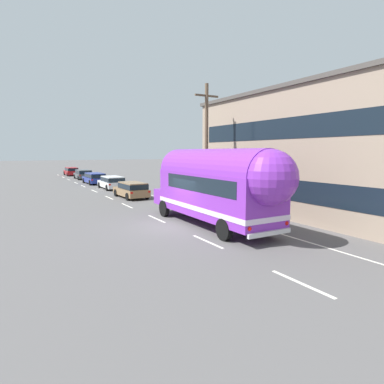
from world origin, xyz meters
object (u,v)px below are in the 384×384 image
(painted_bus, at_px, (218,184))
(car_third, at_px, (95,178))
(utility_pole, at_px, (206,145))
(car_lead, at_px, (132,189))
(car_fifth, at_px, (71,171))
(car_fourth, at_px, (83,174))
(car_second, at_px, (112,182))

(painted_bus, relative_size, car_third, 2.26)
(utility_pole, relative_size, car_lead, 1.90)
(utility_pole, relative_size, car_fifth, 1.79)
(car_fourth, bearing_deg, car_lead, -90.87)
(painted_bus, distance_m, car_lead, 12.91)
(car_second, height_order, car_third, same)
(car_lead, distance_m, car_fifth, 30.67)
(car_lead, height_order, car_fifth, same)
(car_third, height_order, car_fifth, same)
(utility_pole, xyz_separation_m, car_lead, (-2.67, 7.80, -3.64))
(car_lead, distance_m, car_third, 14.08)
(utility_pole, bearing_deg, car_third, 96.72)
(car_lead, bearing_deg, car_fourth, 89.13)
(painted_bus, bearing_deg, car_third, 90.28)
(car_fourth, height_order, car_fifth, same)
(car_lead, bearing_deg, car_fifth, 89.85)
(car_fifth, bearing_deg, car_lead, -90.15)
(car_second, bearing_deg, car_fifth, 90.85)
(painted_bus, relative_size, car_second, 2.31)
(car_lead, distance_m, car_fourth, 22.21)
(car_second, height_order, car_fourth, same)
(utility_pole, bearing_deg, car_fourth, 94.44)
(car_fourth, bearing_deg, car_third, -91.75)
(car_third, bearing_deg, car_lead, -90.37)
(car_second, height_order, car_fifth, same)
(car_third, distance_m, car_fourth, 8.13)
(utility_pole, bearing_deg, car_second, 98.31)
(painted_bus, xyz_separation_m, car_second, (0.20, 20.38, -1.51))
(car_lead, bearing_deg, utility_pole, -71.13)
(car_lead, xyz_separation_m, car_fourth, (0.34, 22.20, 0.01))
(car_lead, xyz_separation_m, car_second, (0.42, 7.57, 0.01))
(car_second, bearing_deg, car_fourth, 90.33)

